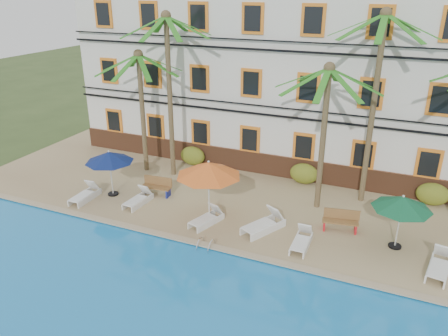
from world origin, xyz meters
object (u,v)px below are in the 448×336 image
at_px(lounger_b, 138,199).
at_px(lounger_f, 439,265).
at_px(umbrella_red, 209,170).
at_px(lounger_d, 264,224).
at_px(palm_d, 376,85).
at_px(palm_c, 325,116).
at_px(umbrella_blue, 109,157).
at_px(bench_left, 157,186).
at_px(umbrella_green, 402,203).
at_px(palm_b, 169,75).
at_px(bench_right, 340,220).
at_px(lounger_e, 302,241).
at_px(lounger_c, 207,218).
at_px(lounger_a, 85,194).
at_px(palm_a, 141,93).
at_px(pool_ladder, 206,247).

distance_m(lounger_b, lounger_f, 13.11).
bearing_deg(umbrella_red, lounger_d, 1.91).
bearing_deg(palm_d, palm_c, -140.76).
bearing_deg(umbrella_blue, palm_d, 20.42).
bearing_deg(bench_left, umbrella_green, -1.74).
distance_m(lounger_b, bench_left, 1.29).
relative_size(palm_b, umbrella_red, 3.01).
distance_m(palm_d, bench_right, 6.16).
height_order(lounger_b, lounger_f, lounger_f).
height_order(lounger_e, bench_left, bench_left).
bearing_deg(bench_left, umbrella_blue, -156.24).
height_order(lounger_e, bench_right, bench_right).
xyz_separation_m(palm_d, lounger_b, (-9.76, -4.64, -5.41)).
height_order(palm_c, bench_left, palm_c).
relative_size(umbrella_blue, bench_left, 1.54).
relative_size(palm_b, umbrella_green, 3.72).
bearing_deg(lounger_c, umbrella_red, 98.58).
distance_m(umbrella_red, lounger_a, 6.79).
height_order(palm_b, umbrella_red, palm_b).
relative_size(palm_c, bench_left, 4.41).
height_order(lounger_a, lounger_f, lounger_f).
distance_m(lounger_f, bench_left, 12.93).
xyz_separation_m(lounger_b, lounger_f, (13.11, -0.25, 0.03)).
relative_size(palm_d, bench_left, 5.80).
bearing_deg(palm_c, palm_b, 175.29).
relative_size(lounger_d, lounger_f, 1.10).
xyz_separation_m(umbrella_red, bench_left, (-3.49, 1.28, -1.97)).
relative_size(palm_a, lounger_f, 3.40).
bearing_deg(lounger_b, lounger_f, -1.08).
height_order(umbrella_green, lounger_b, umbrella_green).
xyz_separation_m(palm_a, pool_ladder, (6.56, -5.90, -4.40)).
bearing_deg(palm_a, umbrella_green, -12.04).
xyz_separation_m(palm_b, umbrella_green, (11.78, -2.91, -3.54)).
bearing_deg(umbrella_blue, bench_left, 23.76).
height_order(lounger_b, bench_right, bench_right).
relative_size(palm_a, palm_d, 0.75).
bearing_deg(palm_c, palm_a, 176.24).
relative_size(palm_b, lounger_c, 4.70).
relative_size(lounger_d, pool_ladder, 2.90).
height_order(umbrella_red, bench_left, umbrella_red).
bearing_deg(lounger_b, palm_d, 25.43).
bearing_deg(umbrella_green, palm_a, 167.96).
relative_size(lounger_a, pool_ladder, 2.44).
bearing_deg(lounger_c, palm_b, 133.98).
height_order(umbrella_red, lounger_c, umbrella_red).
bearing_deg(palm_c, umbrella_green, -31.60).
height_order(lounger_b, lounger_c, lounger_c).
relative_size(lounger_d, bench_right, 1.38).
bearing_deg(palm_c, umbrella_red, -142.60).
bearing_deg(bench_right, bench_left, -179.16).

